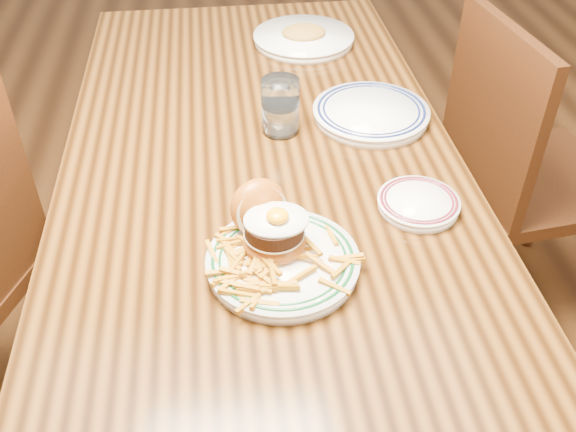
{
  "coord_description": "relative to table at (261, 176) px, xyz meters",
  "views": [
    {
      "loc": [
        -0.08,
        -1.19,
        1.53
      ],
      "look_at": [
        0.02,
        -0.37,
        0.85
      ],
      "focal_mm": 40.0,
      "sensor_mm": 36.0,
      "label": 1
    }
  ],
  "objects": [
    {
      "name": "table",
      "position": [
        0.0,
        0.0,
        0.0
      ],
      "size": [
        0.85,
        1.6,
        0.75
      ],
      "color": "black",
      "rests_on": "floor"
    },
    {
      "name": "rear_plate",
      "position": [
        0.27,
        0.08,
        0.1
      ],
      "size": [
        0.27,
        0.27,
        0.03
      ],
      "rotation": [
        0.0,
        0.0,
        0.37
      ],
      "color": "white",
      "rests_on": "table"
    },
    {
      "name": "far_plate",
      "position": [
        0.17,
        0.5,
        0.1
      ],
      "size": [
        0.28,
        0.28,
        0.05
      ],
      "rotation": [
        0.0,
        0.0,
        -0.15
      ],
      "color": "white",
      "rests_on": "table"
    },
    {
      "name": "chair_right",
      "position": [
        0.73,
        0.18,
        -0.17
      ],
      "size": [
        0.48,
        0.48,
        0.92
      ],
      "rotation": [
        0.0,
        0.0,
        3.26
      ],
      "color": "#38190B",
      "rests_on": "floor"
    },
    {
      "name": "water_glass",
      "position": [
        0.05,
        0.05,
        0.14
      ],
      "size": [
        0.08,
        0.08,
        0.13
      ],
      "color": "white",
      "rests_on": "table"
    },
    {
      "name": "floor",
      "position": [
        0.0,
        0.0,
        -0.66
      ],
      "size": [
        6.0,
        6.0,
        0.0
      ],
      "primitive_type": "plane",
      "color": "black",
      "rests_on": "ground"
    },
    {
      "name": "side_plate",
      "position": [
        0.28,
        -0.26,
        0.1
      ],
      "size": [
        0.16,
        0.16,
        0.02
      ],
      "rotation": [
        0.0,
        0.0,
        -0.18
      ],
      "color": "white",
      "rests_on": "table"
    },
    {
      "name": "main_plate",
      "position": [
        -0.0,
        -0.38,
        0.12
      ],
      "size": [
        0.27,
        0.28,
        0.13
      ],
      "rotation": [
        0.0,
        0.0,
        0.35
      ],
      "color": "white",
      "rests_on": "table"
    }
  ]
}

